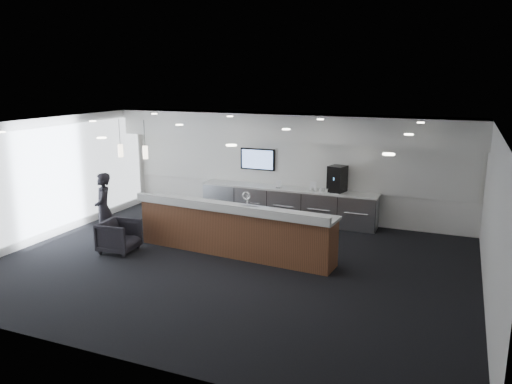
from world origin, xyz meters
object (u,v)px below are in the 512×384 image
at_px(armchair, 119,236).
at_px(coffee_machine, 337,179).
at_px(lounge_guest, 104,208).
at_px(service_counter, 234,230).

bearing_deg(armchair, coffee_machine, -51.44).
bearing_deg(lounge_guest, service_counter, 62.57).
distance_m(service_counter, coffee_machine, 3.55).
bearing_deg(coffee_machine, service_counter, -103.09).
height_order(service_counter, coffee_machine, coffee_machine).
distance_m(armchair, lounge_guest, 0.94).
relative_size(service_counter, armchair, 5.99).
relative_size(armchair, lounge_guest, 0.47).
distance_m(coffee_machine, lounge_guest, 6.04).
xyz_separation_m(service_counter, coffee_machine, (1.63, 3.07, 0.72)).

